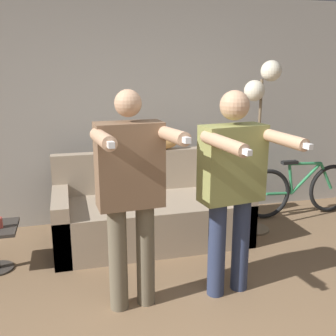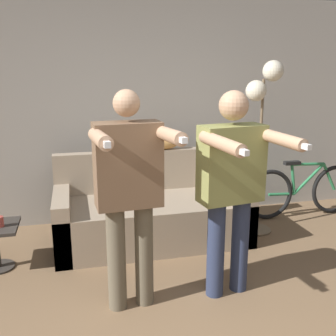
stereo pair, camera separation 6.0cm
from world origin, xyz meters
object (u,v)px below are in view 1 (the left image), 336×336
couch (151,214)px  cat (161,144)px  floor_lamp (261,102)px  person_left (131,187)px  bicycle (300,190)px  person_right (233,180)px

couch → cat: (0.20, 0.35, 0.68)m
couch → cat: cat is taller
cat → floor_lamp: bearing=-22.0°
couch → person_left: 1.41m
person_left → bicycle: 2.80m
couch → floor_lamp: (1.20, -0.06, 1.16)m
cat → floor_lamp: size_ratio=0.28×
person_left → floor_lamp: size_ratio=0.88×
couch → cat: size_ratio=3.86×
cat → floor_lamp: (1.00, -0.40, 0.48)m
couch → bicycle: (1.94, 0.23, 0.04)m
floor_lamp → bicycle: bearing=21.2°
couch → person_right: person_right is taller
couch → bicycle: bearing=6.8°
person_left → bicycle: bearing=27.1°
person_right → cat: person_right is taller
cat → bicycle: (1.74, -0.11, -0.64)m
couch → floor_lamp: floor_lamp is taller
bicycle → floor_lamp: bearing=-158.8°
person_left → bicycle: size_ratio=1.09×
person_left → cat: (0.59, 1.52, 0.01)m
couch → person_right: size_ratio=1.21×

